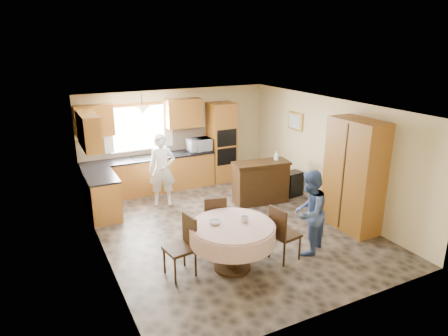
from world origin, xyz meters
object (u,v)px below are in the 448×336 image
at_px(person_sink, 162,170).
at_px(person_dining, 309,213).
at_px(sideboard, 261,184).
at_px(dining_table, 232,234).
at_px(chair_back, 215,219).
at_px(oven_tower, 222,142).
at_px(cupboard, 354,175).
at_px(chair_right, 282,231).
at_px(chair_left, 184,243).

distance_m(person_sink, person_dining, 3.68).
bearing_deg(person_dining, sideboard, -132.77).
height_order(dining_table, chair_back, chair_back).
bearing_deg(dining_table, chair_back, 85.30).
xyz_separation_m(oven_tower, sideboard, (0.12, -1.83, -0.59)).
distance_m(chair_back, person_dining, 1.71).
bearing_deg(dining_table, person_sink, 92.68).
relative_size(cupboard, chair_right, 2.23).
xyz_separation_m(oven_tower, cupboard, (1.07, -3.77, 0.06)).
bearing_deg(chair_left, chair_right, 69.25).
height_order(sideboard, chair_back, chair_back).
height_order(cupboard, chair_right, cupboard).
xyz_separation_m(sideboard, chair_left, (-2.71, -2.01, 0.09)).
height_order(chair_back, chair_right, chair_right).
xyz_separation_m(sideboard, cupboard, (0.95, -1.94, 0.65)).
xyz_separation_m(oven_tower, dining_table, (-1.82, -4.06, -0.43)).
relative_size(sideboard, cupboard, 0.58).
bearing_deg(person_sink, chair_left, -82.68).
xyz_separation_m(cupboard, dining_table, (-2.89, -0.29, -0.49)).
relative_size(sideboard, chair_back, 1.31).
xyz_separation_m(sideboard, chair_right, (-1.06, -2.39, 0.09)).
distance_m(dining_table, person_sink, 3.18).
relative_size(dining_table, person_dining, 0.92).
bearing_deg(person_dining, chair_back, -66.05).
height_order(chair_left, chair_back, chair_left).
relative_size(chair_left, person_dining, 0.66).
height_order(chair_right, person_sink, person_sink).
xyz_separation_m(dining_table, chair_back, (0.07, 0.83, -0.08)).
bearing_deg(oven_tower, chair_right, -102.56).
height_order(person_sink, person_dining, person_sink).
relative_size(dining_table, chair_left, 1.40).
height_order(oven_tower, person_dining, oven_tower).
bearing_deg(oven_tower, chair_back, -118.47).
height_order(sideboard, person_sink, person_sink).
relative_size(sideboard, chair_right, 1.30).
bearing_deg(chair_left, dining_table, 66.44).
bearing_deg(chair_back, person_sink, -69.27).
height_order(dining_table, chair_left, chair_left).
relative_size(chair_left, chair_right, 1.01).
relative_size(person_sink, person_dining, 1.08).
height_order(cupboard, chair_back, cupboard).
bearing_deg(person_dining, chair_right, -29.01).
bearing_deg(sideboard, chair_left, -135.75).
distance_m(cupboard, person_dining, 1.52).
distance_m(oven_tower, sideboard, 1.93).
bearing_deg(person_sink, cupboard, -24.19).
bearing_deg(sideboard, person_sink, 163.33).
bearing_deg(chair_back, chair_right, 144.83).
bearing_deg(person_dining, dining_table, -36.65).
xyz_separation_m(dining_table, chair_right, (0.88, -0.16, -0.08)).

